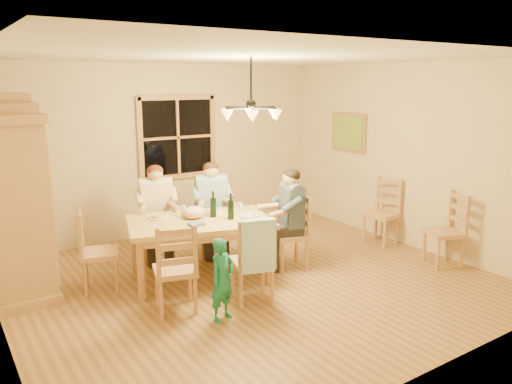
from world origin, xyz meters
TOP-DOWN VIEW (x-y plane):
  - floor at (0.00, 0.00)m, footprint 5.50×5.50m
  - ceiling at (0.00, 0.00)m, footprint 5.50×5.00m
  - wall_back at (0.00, 2.50)m, footprint 5.50×0.02m
  - wall_right at (2.75, 0.00)m, footprint 0.02×5.00m
  - window at (0.20, 2.47)m, footprint 1.30×0.06m
  - painting at (2.71, 1.20)m, footprint 0.06×0.78m
  - chandelier at (-0.00, 0.00)m, footprint 0.77×0.68m
  - armoire at (-2.42, 1.27)m, footprint 0.66×1.40m
  - dining_table at (-0.47, 0.44)m, footprint 1.95×1.49m
  - chair_far_left at (-0.66, 1.35)m, footprint 0.54×0.53m
  - chair_far_right at (0.07, 1.13)m, footprint 0.54×0.53m
  - chair_near_left at (-1.11, -0.22)m, footprint 0.54×0.53m
  - chair_near_right at (-0.29, -0.46)m, footprint 0.54×0.53m
  - chair_end_left at (-1.62, 0.78)m, footprint 0.53×0.54m
  - chair_end_right at (0.68, 0.11)m, footprint 0.53×0.54m
  - adult_woman at (-0.66, 1.35)m, footprint 0.48×0.51m
  - adult_plaid_man at (0.07, 1.13)m, footprint 0.48×0.51m
  - adult_slate_man at (0.68, 0.11)m, footprint 0.51×0.48m
  - towel at (-0.34, -0.64)m, footprint 0.39×0.20m
  - wine_bottle_a at (-0.26, 0.47)m, footprint 0.08×0.08m
  - wine_bottle_b at (-0.14, 0.25)m, footprint 0.08×0.08m
  - plate_woman at (-0.86, 0.81)m, footprint 0.26×0.26m
  - plate_plaid at (-0.17, 0.63)m, footprint 0.26×0.26m
  - plate_slate at (0.14, 0.26)m, footprint 0.26×0.26m
  - wine_glass_a at (-0.57, 0.69)m, footprint 0.06×0.06m
  - wine_glass_b at (0.11, 0.43)m, footprint 0.06×0.06m
  - cap at (-0.04, 0.01)m, footprint 0.20×0.20m
  - napkin at (-0.61, 0.25)m, footprint 0.21×0.18m
  - cloth_bundle at (-0.50, 0.54)m, footprint 0.28×0.22m
  - child at (-0.80, -0.69)m, footprint 0.38×0.31m
  - chair_spare_front at (2.45, -0.96)m, footprint 0.56×0.57m
  - chair_spare_back at (2.45, 0.16)m, footprint 0.50×0.51m

SIDE VIEW (x-z plane):
  - floor at x=0.00m, z-range 0.00..0.00m
  - chair_far_left at x=-0.66m, z-range -0.19..0.80m
  - chair_far_right at x=0.07m, z-range -0.19..0.80m
  - chair_near_left at x=-1.11m, z-range -0.19..0.80m
  - chair_near_right at x=-0.29m, z-range -0.19..0.80m
  - chair_end_left at x=-1.62m, z-range -0.19..0.80m
  - chair_end_right at x=0.68m, z-range -0.19..0.80m
  - chair_spare_front at x=2.45m, z-range -0.19..0.80m
  - chair_spare_back at x=2.45m, z-range -0.19..0.80m
  - child at x=-0.80m, z-range 0.00..0.88m
  - dining_table at x=-0.47m, z-range 0.28..1.04m
  - towel at x=-0.34m, z-range 0.41..0.99m
  - plate_woman at x=-0.86m, z-range 0.76..0.78m
  - plate_plaid at x=-0.17m, z-range 0.76..0.78m
  - plate_slate at x=0.14m, z-range 0.76..0.78m
  - napkin at x=-0.61m, z-range 0.76..0.79m
  - cap at x=-0.04m, z-range 0.76..0.87m
  - wine_glass_a at x=-0.57m, z-range 0.76..0.90m
  - wine_glass_b at x=0.11m, z-range 0.76..0.90m
  - cloth_bundle at x=-0.50m, z-range 0.76..0.91m
  - adult_woman at x=-0.66m, z-range 0.40..1.28m
  - adult_plaid_man at x=0.07m, z-range 0.40..1.28m
  - adult_slate_man at x=0.68m, z-range 0.40..1.28m
  - wine_bottle_a at x=-0.26m, z-range 0.76..1.09m
  - wine_bottle_b at x=-0.14m, z-range 0.76..1.09m
  - armoire at x=-2.42m, z-range -0.09..2.21m
  - wall_back at x=0.00m, z-range 0.00..2.70m
  - wall_right at x=2.75m, z-range 0.00..2.70m
  - window at x=0.20m, z-range 0.90..2.20m
  - painting at x=2.71m, z-range 1.28..1.92m
  - chandelier at x=0.00m, z-range 1.72..2.43m
  - ceiling at x=0.00m, z-range 2.69..2.71m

